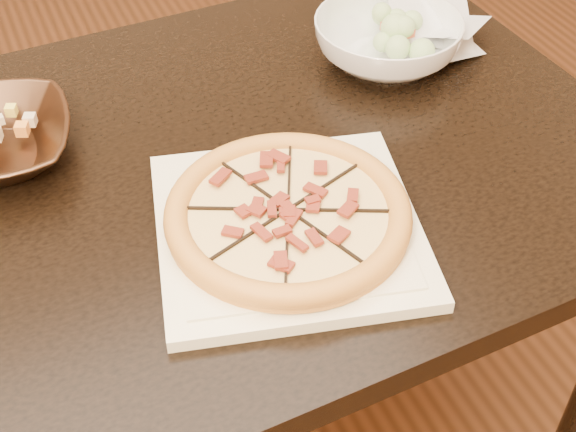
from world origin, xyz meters
The scene contains 7 objects.
floor centered at (0.00, 0.00, -0.01)m, with size 4.00×4.00×0.02m, color #331B0C.
dining_table centered at (0.08, -0.14, 0.64)m, with size 1.34×0.89×0.75m.
plate centered at (0.17, -0.31, 0.76)m, with size 0.39×0.39×0.02m.
pizza centered at (0.17, -0.31, 0.78)m, with size 0.31×0.31×0.03m.
salad_bowl centered at (0.48, 0.00, 0.79)m, with size 0.24×0.24×0.07m, color white.
salad centered at (0.48, 0.00, 0.84)m, with size 0.09×0.13×0.04m.
cling_film centered at (0.59, 0.01, 0.78)m, with size 0.16×0.13×0.05m, color silver, non-canonical shape.
Camera 1 is at (-0.12, -0.98, 1.46)m, focal length 50.00 mm.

